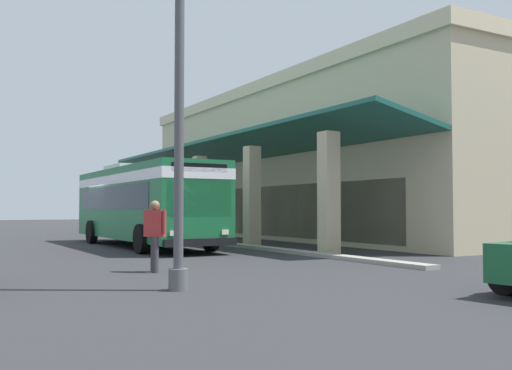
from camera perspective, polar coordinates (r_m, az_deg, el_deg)
ground at (r=29.12m, az=1.57°, el=-5.31°), size 120.00×120.00×0.00m
curb_strip at (r=28.16m, az=-6.90°, el=-5.27°), size 31.22×0.50×0.12m
plaza_building at (r=33.15m, az=8.68°, el=1.99°), size 26.31×15.45×7.98m
transit_bus at (r=23.78m, az=-10.99°, el=-1.47°), size 11.21×2.86×3.34m
pedestrian at (r=14.12m, az=-9.87°, el=-4.52°), size 0.62×0.47×1.70m
potted_palm at (r=33.36m, az=-8.17°, el=-3.91°), size 1.75×1.70×2.27m
lot_light_pole at (r=11.25m, az=-7.50°, el=11.82°), size 0.60×0.60×7.95m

